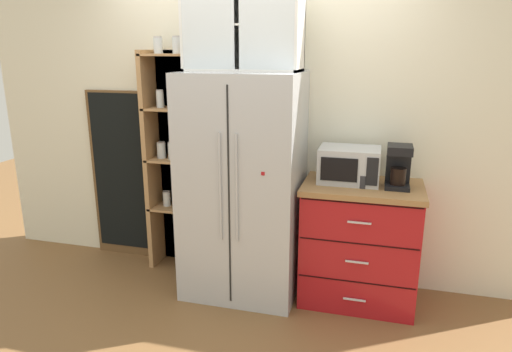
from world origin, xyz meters
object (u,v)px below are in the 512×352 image
(refrigerator, at_px, (244,186))
(mug_cream, at_px, (363,180))
(coffee_maker, at_px, (398,166))
(mug_charcoal, at_px, (363,181))
(bottle_green, at_px, (364,171))
(microwave, at_px, (349,165))
(chalkboard_menu, at_px, (122,175))

(refrigerator, distance_m, mug_cream, 0.90)
(coffee_maker, bearing_deg, mug_charcoal, -161.50)
(coffee_maker, bearing_deg, bottle_green, -177.54)
(mug_cream, distance_m, mug_charcoal, 0.02)
(refrigerator, distance_m, microwave, 0.82)
(mug_cream, height_order, mug_charcoal, mug_cream)
(mug_cream, height_order, chalkboard_menu, chalkboard_menu)
(microwave, distance_m, coffee_maker, 0.35)
(microwave, xyz_separation_m, bottle_green, (0.11, -0.05, -0.02))
(mug_charcoal, distance_m, bottle_green, 0.09)
(bottle_green, bearing_deg, coffee_maker, 2.46)
(refrigerator, height_order, mug_cream, refrigerator)
(coffee_maker, distance_m, chalkboard_menu, 2.42)
(microwave, distance_m, chalkboard_menu, 2.07)
(mug_charcoal, relative_size, chalkboard_menu, 0.08)
(microwave, bearing_deg, bottle_green, -25.29)
(mug_charcoal, height_order, bottle_green, bottle_green)
(chalkboard_menu, bearing_deg, refrigerator, -14.49)
(refrigerator, height_order, mug_charcoal, refrigerator)
(microwave, xyz_separation_m, coffee_maker, (0.35, -0.04, 0.03))
(coffee_maker, xyz_separation_m, chalkboard_menu, (-2.39, 0.25, -0.31))
(coffee_maker, bearing_deg, chalkboard_menu, 173.93)
(mug_cream, bearing_deg, refrigerator, -179.14)
(coffee_maker, height_order, mug_charcoal, coffee_maker)
(microwave, xyz_separation_m, mug_charcoal, (0.11, -0.12, -0.08))
(microwave, relative_size, mug_charcoal, 3.62)
(coffee_maker, relative_size, mug_cream, 2.55)
(chalkboard_menu, bearing_deg, mug_cream, -8.22)
(refrigerator, bearing_deg, mug_cream, 0.86)
(coffee_maker, bearing_deg, mug_cream, -166.28)
(refrigerator, xyz_separation_m, mug_charcoal, (0.90, -0.01, 0.11))
(refrigerator, xyz_separation_m, mug_cream, (0.90, 0.01, 0.11))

